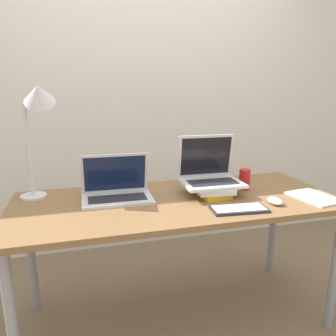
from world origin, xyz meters
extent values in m
cube|color=silver|center=(0.00, 1.41, 1.35)|extent=(8.00, 0.05, 2.70)
cube|color=brown|center=(0.00, 0.37, 0.74)|extent=(1.77, 0.73, 0.03)
cylinder|color=gray|center=(-0.82, 0.06, 0.36)|extent=(0.05, 0.05, 0.72)
cylinder|color=gray|center=(0.82, 0.06, 0.36)|extent=(0.05, 0.05, 0.72)
cylinder|color=gray|center=(-0.82, 0.67, 0.36)|extent=(0.05, 0.05, 0.72)
cylinder|color=gray|center=(0.82, 0.67, 0.36)|extent=(0.05, 0.05, 0.72)
cube|color=silver|center=(-0.32, 0.43, 0.76)|extent=(0.38, 0.24, 0.02)
cube|color=#232328|center=(-0.32, 0.42, 0.77)|extent=(0.31, 0.13, 0.00)
cube|color=silver|center=(-0.32, 0.52, 0.88)|extent=(0.38, 0.07, 0.23)
cube|color=#0F1938|center=(-0.32, 0.52, 0.88)|extent=(0.34, 0.06, 0.20)
cube|color=gold|center=(0.21, 0.39, 0.76)|extent=(0.17, 0.24, 0.03)
cube|color=white|center=(0.22, 0.38, 0.80)|extent=(0.22, 0.23, 0.03)
cube|color=silver|center=(0.21, 0.39, 0.82)|extent=(0.34, 0.26, 0.02)
cube|color=#232328|center=(0.21, 0.38, 0.83)|extent=(0.28, 0.14, 0.00)
cube|color=silver|center=(0.21, 0.50, 0.95)|extent=(0.34, 0.05, 0.25)
cube|color=black|center=(0.21, 0.50, 0.95)|extent=(0.30, 0.04, 0.22)
cube|color=#28282D|center=(0.25, 0.13, 0.76)|extent=(0.29, 0.15, 0.01)
cube|color=silver|center=(0.25, 0.13, 0.76)|extent=(0.27, 0.13, 0.00)
ellipsoid|color=white|center=(0.47, 0.16, 0.77)|extent=(0.06, 0.10, 0.03)
cube|color=white|center=(0.74, 0.19, 0.76)|extent=(0.23, 0.29, 0.01)
cylinder|color=red|center=(0.44, 0.44, 0.81)|extent=(0.07, 0.07, 0.12)
cylinder|color=silver|center=(-0.76, 0.60, 0.76)|extent=(0.14, 0.14, 0.01)
cylinder|color=silver|center=(-0.76, 0.60, 1.01)|extent=(0.02, 0.02, 0.50)
cone|color=silver|center=(-0.68, 0.56, 1.31)|extent=(0.16, 0.19, 0.17)
camera|label=1|loc=(-0.49, -1.26, 1.35)|focal=35.00mm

